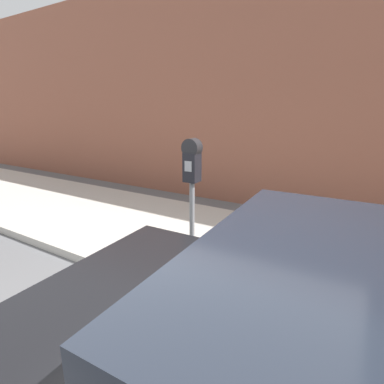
{
  "coord_description": "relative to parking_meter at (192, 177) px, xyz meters",
  "views": [
    {
      "loc": [
        1.11,
        -1.55,
        2.02
      ],
      "look_at": [
        -0.53,
        1.18,
        1.14
      ],
      "focal_mm": 28.0,
      "sensor_mm": 36.0,
      "label": 1
    }
  ],
  "objects": [
    {
      "name": "sidewalk",
      "position": [
        0.53,
        1.02,
        -1.25
      ],
      "size": [
        24.0,
        2.8,
        0.12
      ],
      "color": "#BCB7AD",
      "rests_on": "ground_plane"
    },
    {
      "name": "building_facade",
      "position": [
        0.53,
        3.41,
        1.1
      ],
      "size": [
        24.0,
        0.3,
        4.82
      ],
      "color": "#935642",
      "rests_on": "ground_plane"
    },
    {
      "name": "parking_meter",
      "position": [
        0.0,
        0.0,
        0.0
      ],
      "size": [
        0.2,
        0.16,
        1.61
      ],
      "color": "slate",
      "rests_on": "sidewalk"
    },
    {
      "name": "ground_plane",
      "position": [
        0.53,
        -1.18,
        -1.31
      ],
      "size": [
        60.0,
        60.0,
        0.0
      ],
      "primitive_type": "plane",
      "color": "slate"
    }
  ]
}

